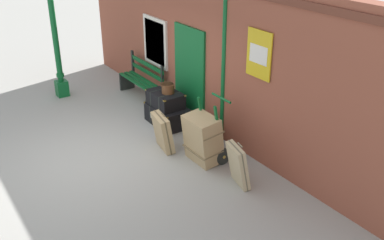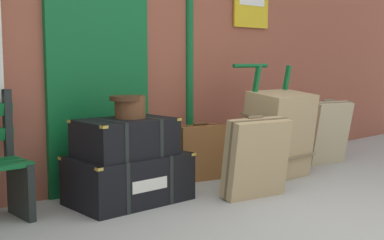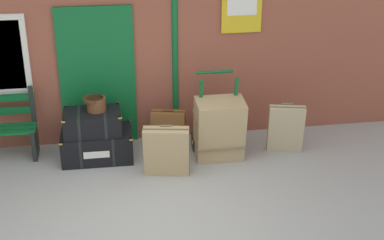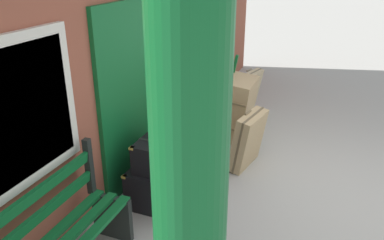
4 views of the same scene
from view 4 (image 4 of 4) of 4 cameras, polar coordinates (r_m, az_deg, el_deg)
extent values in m
plane|color=#A3A099|center=(4.69, 21.68, -11.28)|extent=(60.00, 60.00, 0.00)
cube|color=brown|center=(4.65, -9.22, 11.38)|extent=(10.40, 0.30, 3.20)
cube|color=#0F5B28|center=(4.36, -9.53, 3.04)|extent=(1.10, 0.05, 2.10)
cube|color=#093718|center=(4.35, -9.39, 3.03)|extent=(0.06, 0.02, 2.10)
cube|color=silver|center=(3.14, -23.24, 1.31)|extent=(1.04, 0.06, 1.16)
cube|color=silver|center=(3.13, -23.00, 1.27)|extent=(0.88, 0.02, 1.00)
cylinder|color=#0F5B28|center=(5.22, -3.68, 12.85)|extent=(0.09, 0.09, 3.14)
cube|color=#0F5B28|center=(3.26, -22.53, -13.79)|extent=(1.60, 0.05, 0.10)
cube|color=#0F5B28|center=(3.16, -23.09, -10.85)|extent=(1.60, 0.05, 0.10)
cube|color=black|center=(3.87, -11.62, -13.77)|extent=(0.06, 0.40, 0.45)
cube|color=black|center=(3.70, -14.89, -6.64)|extent=(0.06, 0.06, 0.56)
cube|color=black|center=(4.44, -3.19, -8.28)|extent=(1.01, 0.65, 0.42)
cube|color=black|center=(4.27, -4.47, -9.72)|extent=(0.04, 0.65, 0.43)
cube|color=black|center=(4.62, -2.02, -6.94)|extent=(0.04, 0.65, 0.43)
cube|color=#B79338|center=(3.86, -2.16, -10.05)|extent=(0.05, 0.05, 0.02)
cube|color=#B79338|center=(4.64, 2.62, -4.04)|extent=(0.05, 0.05, 0.02)
cube|color=#B79338|center=(4.11, -9.93, -8.22)|extent=(0.05, 0.05, 0.02)
cube|color=#B79338|center=(4.84, -4.11, -2.84)|extent=(0.05, 0.05, 0.02)
cube|color=silver|center=(4.33, 0.69, -9.15)|extent=(0.36, 0.01, 0.10)
cube|color=black|center=(4.22, -3.26, -4.30)|extent=(0.80, 0.54, 0.32)
cube|color=black|center=(4.08, -4.27, -5.38)|extent=(0.04, 0.55, 0.33)
cube|color=black|center=(4.37, -2.31, -3.29)|extent=(0.04, 0.55, 0.33)
cube|color=#B79338|center=(3.75, -2.12, -5.39)|extent=(0.05, 0.05, 0.02)
cube|color=#B79338|center=(4.39, 1.68, -0.99)|extent=(0.05, 0.05, 0.02)
cube|color=#B79338|center=(3.95, -8.85, -4.13)|extent=(0.05, 0.05, 0.02)
cube|color=#B79338|center=(4.56, -4.27, -0.10)|extent=(0.05, 0.05, 0.02)
cylinder|color=brown|center=(4.18, -3.27, -0.68)|extent=(0.27, 0.27, 0.20)
cylinder|color=#432715|center=(4.11, -3.53, 0.10)|extent=(0.28, 0.28, 0.04)
cube|color=black|center=(5.90, 6.40, -2.25)|extent=(0.56, 0.28, 0.03)
cube|color=#0F5B28|center=(5.50, 3.98, 2.49)|extent=(0.04, 0.26, 1.19)
cube|color=#0F5B28|center=(5.95, 5.41, 4.05)|extent=(0.04, 0.26, 1.19)
cylinder|color=#0F5B28|center=(5.62, 2.73, 9.22)|extent=(0.54, 0.04, 0.04)
cylinder|color=black|center=(5.62, 3.06, -1.81)|extent=(0.04, 0.32, 0.32)
cylinder|color=#B79338|center=(5.62, 3.06, -1.81)|extent=(0.07, 0.06, 0.06)
cylinder|color=black|center=(6.18, 4.90, 0.51)|extent=(0.04, 0.32, 0.32)
cylinder|color=#B79338|center=(6.18, 4.90, 0.51)|extent=(0.07, 0.06, 0.06)
cube|color=tan|center=(5.73, 6.41, 1.84)|extent=(0.68, 0.54, 0.92)
cube|color=olive|center=(5.80, 6.32, 0.02)|extent=(0.70, 0.46, 0.08)
cube|color=olive|center=(5.66, 6.49, 3.70)|extent=(0.70, 0.46, 0.08)
cube|color=tan|center=(6.68, 8.39, 4.07)|extent=(0.56, 0.39, 0.76)
cylinder|color=#71644C|center=(6.57, 8.42, 7.28)|extent=(0.16, 0.07, 0.03)
cube|color=brown|center=(6.68, 8.39, 4.07)|extent=(0.55, 0.29, 0.75)
cube|color=tan|center=(4.97, 8.23, -2.92)|extent=(0.65, 0.40, 0.73)
cylinder|color=brown|center=(4.82, 8.25, 1.08)|extent=(0.16, 0.06, 0.03)
cube|color=brown|center=(4.97, 8.23, -2.92)|extent=(0.64, 0.25, 0.72)
cube|color=brown|center=(5.34, -0.59, -1.70)|extent=(0.54, 0.31, 0.57)
cylinder|color=#4F3018|center=(5.22, -0.61, 1.33)|extent=(0.16, 0.07, 0.03)
cube|color=#482C16|center=(5.34, -0.59, -1.70)|extent=(0.51, 0.15, 0.58)
camera|label=1|loc=(11.66, 40.30, 26.92)|focal=41.91mm
camera|label=2|loc=(2.59, 76.52, -26.22)|focal=48.62mm
camera|label=3|loc=(6.90, 83.27, 14.42)|focal=51.94mm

